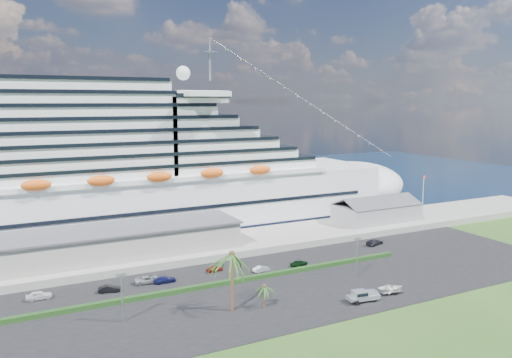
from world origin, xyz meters
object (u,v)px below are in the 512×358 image
cruise_ship (101,176)px  parked_car_3 (165,279)px  pickup_truck (363,295)px  boat_trailer (391,288)px

cruise_ship → parked_car_3: (4.84, -41.45, -15.91)m
pickup_truck → boat_trailer: bearing=3.8°
boat_trailer → pickup_truck: bearing=-176.2°
parked_car_3 → boat_trailer: 44.41m
pickup_truck → boat_trailer: (7.16, 0.47, -0.08)m
pickup_truck → cruise_ship: bearing=117.2°
cruise_ship → boat_trailer: (41.55, -66.44, -15.48)m
pickup_truck → boat_trailer: pickup_truck is taller
cruise_ship → parked_car_3: bearing=-83.3°
cruise_ship → parked_car_3: size_ratio=41.98×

